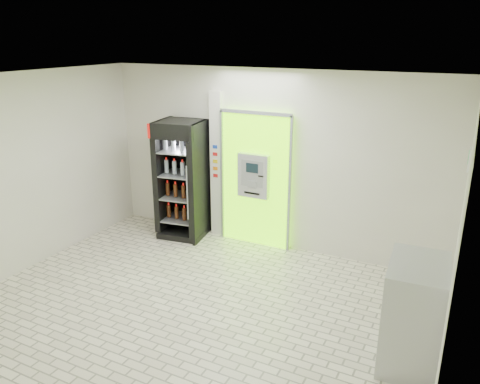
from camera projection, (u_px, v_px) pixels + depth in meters
The scene contains 7 objects.
ground at pixel (192, 313), 6.18m from camera, with size 6.00×6.00×0.00m, color beige.
room_shell at pixel (187, 180), 5.59m from camera, with size 6.00×6.00×6.00m.
atm_assembly at pixel (256, 179), 7.93m from camera, with size 1.30×0.24×2.33m.
pillar at pixel (217, 166), 8.26m from camera, with size 0.22×0.11×2.60m.
beverage_cooler at pixel (183, 182), 8.32m from camera, with size 0.89×0.83×2.10m.
steel_cabinet at pixel (413, 314), 5.08m from camera, with size 0.66×0.94×1.21m.
exit_sign at pixel (469, 159), 5.41m from camera, with size 0.02×0.22×0.26m.
Camera 1 is at (2.98, -4.49, 3.49)m, focal length 35.00 mm.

